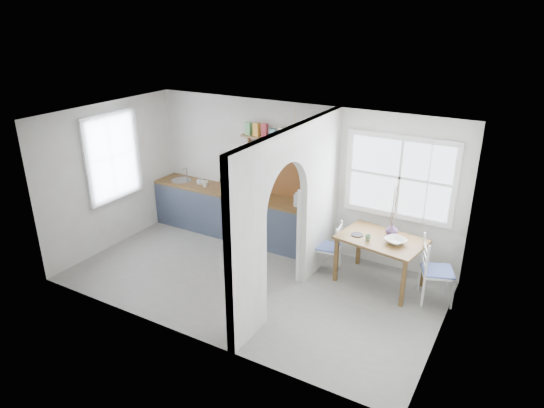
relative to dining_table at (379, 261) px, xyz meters
The scene contains 26 objects.
floor 2.05m from the dining_table, 151.63° to the right, with size 5.80×3.20×0.01m, color gray.
ceiling 2.99m from the dining_table, 151.63° to the right, with size 5.80×3.20×0.01m, color silver.
walls 2.21m from the dining_table, 151.63° to the right, with size 5.81×3.21×2.60m.
partition 1.76m from the dining_table, 140.02° to the right, with size 0.12×3.20×2.60m.
kitchen_window 4.91m from the dining_table, 168.34° to the right, with size 0.10×1.16×1.50m, color white, non-canonical shape.
nook_window 1.35m from the dining_table, 87.55° to the left, with size 1.76×0.10×1.30m, color white, non-canonical shape.
counter 2.93m from the dining_table, behind, with size 3.50×0.60×0.90m.
sink 4.25m from the dining_table, behind, with size 0.40×0.40×0.02m, color #B2B4B8.
backsplash 2.28m from the dining_table, 162.69° to the left, with size 1.65×0.03×0.90m, color brown.
shelf 2.61m from the dining_table, 164.96° to the left, with size 1.75×0.20×0.21m.
pendant_lamp 2.21m from the dining_table, behind, with size 0.26×0.26×0.16m, color silver.
utensil_rail 1.57m from the dining_table, behind, with size 0.02×0.02×0.50m, color #B2B4B8.
dining_table is the anchor object (origin of this frame).
chair_left 0.88m from the dining_table, behind, with size 0.39×0.39×0.85m, color silver, non-canonical shape.
chair_right 0.89m from the dining_table, ahead, with size 0.46×0.46×1.00m, color silver, non-canonical shape.
kettle 1.74m from the dining_table, 169.36° to the left, with size 0.20×0.16×0.24m, color silver, non-canonical shape.
mug_a 3.61m from the dining_table, behind, with size 0.12×0.12×0.12m, color white.
mug_b 3.77m from the dining_table, behind, with size 0.13×0.13×0.11m, color silver.
knife_block 3.14m from the dining_table, behind, with size 0.11×0.16×0.25m, color black.
jar 2.84m from the dining_table, behind, with size 0.09×0.09×0.14m, color olive.
towel_magenta 1.20m from the dining_table, behind, with size 0.02×0.03×0.54m, color #D02E5D.
towel_orange 1.20m from the dining_table, behind, with size 0.02×0.03×0.53m, color orange.
bowl 0.49m from the dining_table, 13.16° to the right, with size 0.31×0.31×0.08m, color silver.
table_cup 0.50m from the dining_table, 134.54° to the right, with size 0.10×0.10×0.09m, color #679369.
plate 0.55m from the dining_table, 169.04° to the right, with size 0.19×0.19×0.02m, color black.
vase 0.53m from the dining_table, 62.54° to the left, with size 0.19×0.19×0.20m, color #4D3255.
Camera 1 is at (3.64, -5.68, 4.06)m, focal length 32.00 mm.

